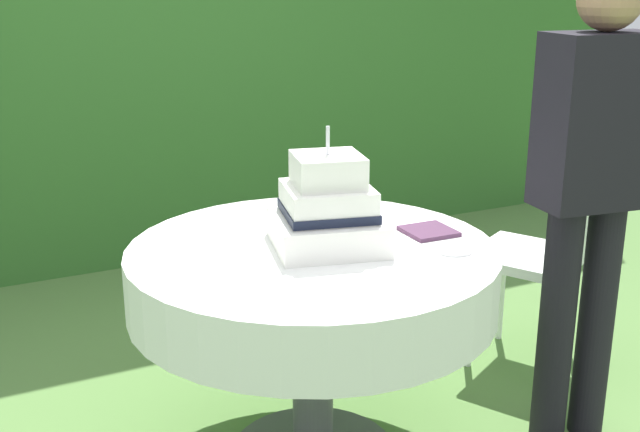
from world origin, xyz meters
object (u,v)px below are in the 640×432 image
(serving_plate_far, at_px, (347,213))
(napkin_stack, at_px, (429,231))
(cake_table, at_px, (313,281))
(garden_chair, at_px, (548,244))
(wedding_cake, at_px, (328,210))
(standing_person, at_px, (591,182))
(serving_plate_near, at_px, (454,249))

(serving_plate_far, relative_size, napkin_stack, 0.94)
(napkin_stack, bearing_deg, serving_plate_far, 114.36)
(cake_table, bearing_deg, napkin_stack, -7.16)
(napkin_stack, distance_m, garden_chair, 0.78)
(wedding_cake, height_order, standing_person, standing_person)
(cake_table, height_order, standing_person, standing_person)
(garden_chair, bearing_deg, cake_table, -172.28)
(serving_plate_far, relative_size, garden_chair, 0.16)
(cake_table, bearing_deg, garden_chair, 7.72)
(wedding_cake, distance_m, serving_plate_far, 0.36)
(wedding_cake, xyz_separation_m, napkin_stack, (0.35, -0.04, -0.11))
(cake_table, distance_m, serving_plate_far, 0.39)
(serving_plate_near, height_order, standing_person, standing_person)
(cake_table, height_order, serving_plate_far, serving_plate_far)
(cake_table, xyz_separation_m, standing_person, (0.86, -0.29, 0.29))
(cake_table, xyz_separation_m, napkin_stack, (0.40, -0.05, 0.12))
(wedding_cake, distance_m, serving_plate_near, 0.40)
(cake_table, distance_m, wedding_cake, 0.24)
(wedding_cake, distance_m, napkin_stack, 0.37)
(serving_plate_far, xyz_separation_m, napkin_stack, (0.14, -0.31, 0.00))
(wedding_cake, distance_m, garden_chair, 1.13)
(serving_plate_near, bearing_deg, wedding_cake, 146.30)
(wedding_cake, bearing_deg, garden_chair, 8.78)
(serving_plate_near, bearing_deg, serving_plate_far, 102.62)
(serving_plate_near, relative_size, serving_plate_far, 0.81)
(garden_chair, bearing_deg, standing_person, -120.30)
(serving_plate_near, xyz_separation_m, standing_person, (0.49, -0.06, 0.17))
(cake_table, distance_m, garden_chair, 1.13)
(napkin_stack, relative_size, garden_chair, 0.17)
(napkin_stack, height_order, standing_person, standing_person)
(wedding_cake, xyz_separation_m, standing_person, (0.81, -0.27, 0.06))
(cake_table, height_order, garden_chair, garden_chair)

